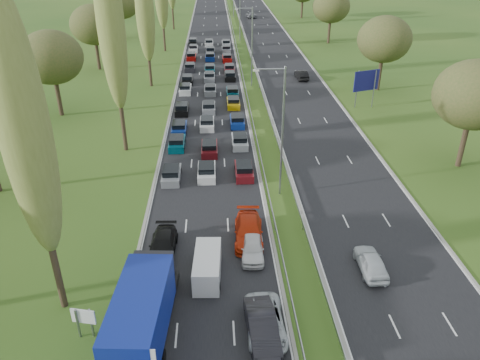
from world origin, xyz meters
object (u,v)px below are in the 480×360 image
object	(u,v)px
near_car_2	(152,289)
near_car_3	(163,245)
blue_lorry	(144,311)
white_van_rear	(207,264)
direction_sign	(366,82)
info_sign	(84,319)

from	to	relation	value
near_car_2	near_car_3	world-z (taller)	near_car_2
blue_lorry	white_van_rear	size ratio (longest dim) A/B	2.14
blue_lorry	direction_sign	world-z (taller)	direction_sign
near_car_3	white_van_rear	size ratio (longest dim) A/B	1.05
info_sign	direction_sign	world-z (taller)	direction_sign
near_car_2	blue_lorry	bearing A→B (deg)	-86.74
near_car_3	info_sign	world-z (taller)	info_sign
near_car_3	info_sign	xyz separation A→B (m)	(-3.86, -8.18, 0.65)
blue_lorry	info_sign	distance (m)	3.73
near_car_3	direction_sign	xyz separation A→B (m)	(24.94, 32.53, 2.85)
near_car_2	direction_sign	distance (m)	45.28
direction_sign	blue_lorry	bearing A→B (deg)	-121.54
near_car_3	info_sign	distance (m)	9.07
info_sign	direction_sign	distance (m)	49.91
direction_sign	near_car_2	bearing A→B (deg)	-123.84
white_van_rear	info_sign	size ratio (longest dim) A/B	2.19
near_car_3	white_van_rear	bearing A→B (deg)	-37.40
near_car_2	info_sign	xyz separation A→B (m)	(-3.63, -3.17, 0.62)
direction_sign	info_sign	bearing A→B (deg)	-125.28
blue_lorry	white_van_rear	xyz separation A→B (m)	(3.63, 5.64, -1.19)
near_car_2	direction_sign	world-z (taller)	direction_sign
near_car_2	white_van_rear	bearing A→B (deg)	34.02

